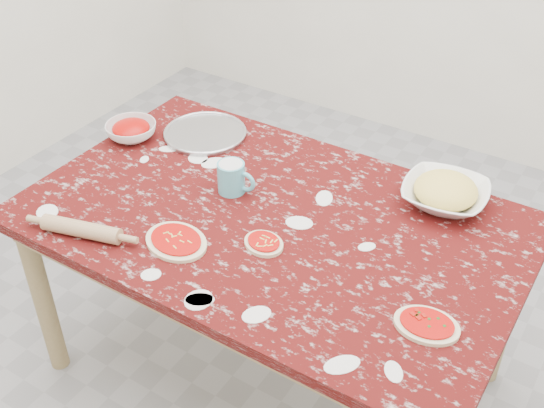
{
  "coord_description": "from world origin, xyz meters",
  "views": [
    {
      "loc": [
        0.92,
        -1.45,
        2.07
      ],
      "look_at": [
        0.0,
        0.0,
        0.8
      ],
      "focal_mm": 44.19,
      "sensor_mm": 36.0,
      "label": 1
    }
  ],
  "objects": [
    {
      "name": "cheese_bowl",
      "position": [
        0.44,
        0.36,
        0.78
      ],
      "size": [
        0.31,
        0.31,
        0.07
      ],
      "primitive_type": "imported",
      "rotation": [
        0.0,
        0.0,
        0.11
      ],
      "color": "white",
      "rests_on": "worktable"
    },
    {
      "name": "pizza_tray",
      "position": [
        -0.49,
        0.3,
        0.76
      ],
      "size": [
        0.37,
        0.37,
        0.01
      ],
      "primitive_type": "cylinder",
      "rotation": [
        0.0,
        0.0,
        -0.22
      ],
      "color": "#B2B2B7",
      "rests_on": "worktable"
    },
    {
      "name": "ground",
      "position": [
        0.0,
        0.0,
        0.0
      ],
      "size": [
        4.0,
        4.0,
        0.0
      ],
      "primitive_type": "plane",
      "color": "gray"
    },
    {
      "name": "rolling_pin",
      "position": [
        -0.45,
        -0.4,
        0.78
      ],
      "size": [
        0.27,
        0.12,
        0.05
      ],
      "primitive_type": "cylinder",
      "rotation": [
        0.0,
        1.57,
        0.27
      ],
      "color": "tan",
      "rests_on": "worktable"
    },
    {
      "name": "pizza_mid",
      "position": [
        0.06,
        -0.14,
        0.76
      ],
      "size": [
        0.16,
        0.14,
        0.02
      ],
      "color": "beige",
      "rests_on": "worktable"
    },
    {
      "name": "flour_mug",
      "position": [
        -0.19,
        0.05,
        0.81
      ],
      "size": [
        0.14,
        0.09,
        0.11
      ],
      "color": "#54B0C2",
      "rests_on": "worktable"
    },
    {
      "name": "sauce_bowl",
      "position": [
        -0.72,
        0.13,
        0.78
      ],
      "size": [
        0.25,
        0.25,
        0.06
      ],
      "primitive_type": "imported",
      "rotation": [
        0.0,
        0.0,
        -0.43
      ],
      "color": "white",
      "rests_on": "worktable"
    },
    {
      "name": "pizza_left",
      "position": [
        -0.18,
        -0.27,
        0.76
      ],
      "size": [
        0.24,
        0.21,
        0.02
      ],
      "color": "beige",
      "rests_on": "worktable"
    },
    {
      "name": "worktable",
      "position": [
        0.0,
        0.0,
        0.67
      ],
      "size": [
        1.6,
        1.0,
        0.75
      ],
      "color": "#410A09",
      "rests_on": "ground"
    },
    {
      "name": "pizza_right",
      "position": [
        0.61,
        -0.19,
        0.76
      ],
      "size": [
        0.19,
        0.16,
        0.02
      ],
      "color": "beige",
      "rests_on": "worktable"
    }
  ]
}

